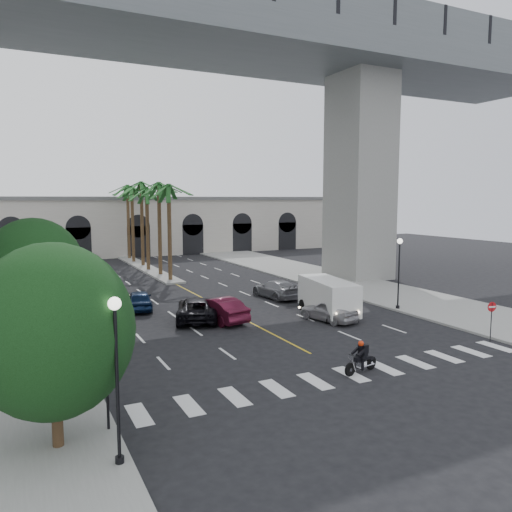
{
  "coord_description": "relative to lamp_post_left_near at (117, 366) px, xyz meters",
  "views": [
    {
      "loc": [
        -14.04,
        -19.88,
        8.25
      ],
      "look_at": [
        -1.3,
        6.0,
        4.91
      ],
      "focal_mm": 35.0,
      "sensor_mm": 36.0,
      "label": 1
    }
  ],
  "objects": [
    {
      "name": "ground",
      "position": [
        11.4,
        5.0,
        -3.22
      ],
      "size": [
        140.0,
        140.0,
        0.0
      ],
      "primitive_type": "plane",
      "color": "black",
      "rests_on": "ground"
    },
    {
      "name": "lamp_post_left_far",
      "position": [
        0.0,
        21.0,
        0.0
      ],
      "size": [
        0.4,
        0.4,
        5.35
      ],
      "color": "black",
      "rests_on": "ground"
    },
    {
      "name": "palm_d",
      "position": [
        11.55,
        45.0,
        6.43
      ],
      "size": [
        3.2,
        3.2,
        10.9
      ],
      "color": "#47331E",
      "rests_on": "ground"
    },
    {
      "name": "palm_c",
      "position": [
        11.2,
        41.0,
        5.69
      ],
      "size": [
        3.2,
        3.2,
        10.1
      ],
      "color": "#47331E",
      "rests_on": "ground"
    },
    {
      "name": "car_a",
      "position": [
        16.33,
        12.54,
        -2.5
      ],
      "size": [
        2.63,
        4.51,
        1.44
      ],
      "primitive_type": "imported",
      "rotation": [
        0.0,
        0.0,
        3.37
      ],
      "color": "#9B9A9E",
      "rests_on": "ground"
    },
    {
      "name": "pier_building",
      "position": [
        11.4,
        60.0,
        1.04
      ],
      "size": [
        71.0,
        10.5,
        8.5
      ],
      "color": "silver",
      "rests_on": "ground"
    },
    {
      "name": "lamp_post_left_near",
      "position": [
        0.0,
        0.0,
        0.0
      ],
      "size": [
        0.4,
        0.4,
        5.35
      ],
      "color": "black",
      "rests_on": "ground"
    },
    {
      "name": "car_b",
      "position": [
        9.61,
        15.78,
        -2.4
      ],
      "size": [
        2.82,
        5.27,
        1.65
      ],
      "primitive_type": "imported",
      "rotation": [
        0.0,
        0.0,
        3.37
      ],
      "color": "#4C0F22",
      "rests_on": "ground"
    },
    {
      "name": "motorcycle_rider",
      "position": [
        12.03,
        3.51,
        -2.51
      ],
      "size": [
        2.15,
        0.69,
        1.57
      ],
      "rotation": [
        0.0,
        0.0,
        0.22
      ],
      "color": "black",
      "rests_on": "ground"
    },
    {
      "name": "lamp_post_right",
      "position": [
        22.8,
        13.0,
        0.0
      ],
      "size": [
        0.4,
        0.4,
        5.35
      ],
      "color": "black",
      "rests_on": "ground"
    },
    {
      "name": "cargo_van",
      "position": [
        17.27,
        13.97,
        -1.81
      ],
      "size": [
        3.18,
        6.24,
        2.54
      ],
      "rotation": [
        0.0,
        0.0,
        -0.16
      ],
      "color": "white",
      "rests_on": "ground"
    },
    {
      "name": "traffic_signal_near",
      "position": [
        0.1,
        2.5,
        -0.71
      ],
      "size": [
        0.25,
        0.18,
        3.65
      ],
      "color": "black",
      "rests_on": "ground"
    },
    {
      "name": "sidewalk_right",
      "position": [
        26.4,
        20.0,
        -3.15
      ],
      "size": [
        8.0,
        100.0,
        0.15
      ],
      "primitive_type": "cube",
      "color": "gray",
      "rests_on": "ground"
    },
    {
      "name": "street_tree_near",
      "position": [
        -1.6,
        2.0,
        0.8
      ],
      "size": [
        5.2,
        5.2,
        6.89
      ],
      "color": "#382616",
      "rests_on": "ground"
    },
    {
      "name": "palm_f",
      "position": [
        11.6,
        53.0,
        6.24
      ],
      "size": [
        3.2,
        3.2,
        10.7
      ],
      "color": "#47331E",
      "rests_on": "ground"
    },
    {
      "name": "car_c",
      "position": [
        8.44,
        16.72,
        -2.43
      ],
      "size": [
        4.41,
        6.23,
        1.58
      ],
      "primitive_type": "imported",
      "rotation": [
        0.0,
        0.0,
        2.79
      ],
      "color": "black",
      "rests_on": "ground"
    },
    {
      "name": "do_not_enter_sign",
      "position": [
        21.9,
        4.3,
        -1.51
      ],
      "size": [
        0.57,
        0.13,
        2.35
      ],
      "rotation": [
        0.0,
        0.0,
        -0.18
      ],
      "color": "black",
      "rests_on": "ground"
    },
    {
      "name": "sidewalk_left",
      "position": [
        -3.6,
        20.0,
        -3.15
      ],
      "size": [
        8.0,
        100.0,
        0.15
      ],
      "primitive_type": "cube",
      "color": "gray",
      "rests_on": "ground"
    },
    {
      "name": "palm_b",
      "position": [
        11.5,
        37.0,
        6.15
      ],
      "size": [
        3.2,
        3.2,
        10.6
      ],
      "color": "#47331E",
      "rests_on": "ground"
    },
    {
      "name": "pedestrian_a",
      "position": [
        -0.1,
        10.65,
        -2.18
      ],
      "size": [
        0.67,
        0.46,
        1.78
      ],
      "primitive_type": "imported",
      "rotation": [
        0.0,
        0.0,
        0.06
      ],
      "color": "black",
      "rests_on": "sidewalk_left"
    },
    {
      "name": "car_d",
      "position": [
        16.89,
        21.03,
        -2.47
      ],
      "size": [
        2.51,
        5.32,
        1.5
      ],
      "primitive_type": "imported",
      "rotation": [
        0.0,
        0.0,
        3.22
      ],
      "color": "slate",
      "rests_on": "ground"
    },
    {
      "name": "bridge",
      "position": [
        14.82,
        27.0,
        15.29
      ],
      "size": [
        75.0,
        13.0,
        26.0
      ],
      "color": "gray",
      "rests_on": "ground"
    },
    {
      "name": "palm_e",
      "position": [
        11.3,
        49.0,
        5.97
      ],
      "size": [
        3.2,
        3.2,
        10.4
      ],
      "color": "#47331E",
      "rests_on": "ground"
    },
    {
      "name": "traffic_signal_far",
      "position": [
        0.1,
        6.5,
        -0.71
      ],
      "size": [
        0.25,
        0.18,
        3.65
      ],
      "color": "black",
      "rests_on": "ground"
    },
    {
      "name": "car_e",
      "position": [
        5.66,
        21.59,
        -2.47
      ],
      "size": [
        2.53,
        4.63,
        1.49
      ],
      "primitive_type": "imported",
      "rotation": [
        0.0,
        0.0,
        2.96
      ],
      "color": "#0D1F3F",
      "rests_on": "ground"
    },
    {
      "name": "palm_a",
      "position": [
        11.4,
        33.0,
        5.88
      ],
      "size": [
        3.2,
        3.2,
        10.3
      ],
      "color": "#47331E",
      "rests_on": "ground"
    },
    {
      "name": "street_tree_mid",
      "position": [
        -1.6,
        15.0,
        0.99
      ],
      "size": [
        5.44,
        5.44,
        7.21
      ],
      "color": "#382616",
      "rests_on": "ground"
    },
    {
      "name": "street_tree_far",
      "position": [
        -1.6,
        27.0,
        0.68
      ],
      "size": [
        5.04,
        5.04,
        6.68
      ],
      "color": "#382616",
      "rests_on": "ground"
    },
    {
      "name": "median",
      "position": [
        11.4,
        43.0,
        -3.12
      ],
      "size": [
        2.0,
        24.0,
        0.2
      ],
      "primitive_type": "cube",
      "color": "gray",
      "rests_on": "ground"
    }
  ]
}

